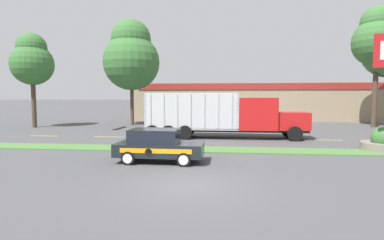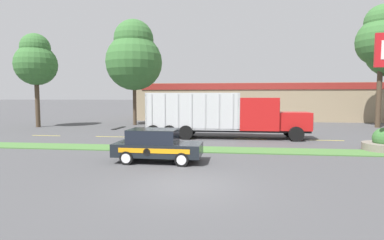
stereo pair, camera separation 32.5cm
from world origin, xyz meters
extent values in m
plane|color=#474749|center=(0.00, 0.00, 0.00)|extent=(600.00, 600.00, 0.00)
cube|color=#477538|center=(0.00, 7.15, 0.03)|extent=(120.00, 1.93, 0.06)
cube|color=yellow|center=(-13.09, 12.11, 0.00)|extent=(2.40, 0.14, 0.01)
cube|color=yellow|center=(-7.69, 12.11, 0.00)|extent=(2.40, 0.14, 0.01)
cube|color=yellow|center=(-2.29, 12.11, 0.00)|extent=(2.40, 0.14, 0.01)
cube|color=yellow|center=(3.11, 12.11, 0.00)|extent=(2.40, 0.14, 0.01)
cube|color=yellow|center=(8.51, 12.11, 0.00)|extent=(2.40, 0.14, 0.01)
cube|color=black|center=(1.37, 12.43, 0.61)|extent=(11.99, 1.29, 0.18)
cube|color=red|center=(6.21, 12.43, 1.35)|extent=(2.32, 1.92, 1.29)
cube|color=#B7B7BC|center=(7.40, 12.43, 1.35)|extent=(0.06, 1.64, 1.10)
cube|color=red|center=(3.67, 12.43, 1.88)|extent=(2.75, 2.34, 2.35)
cube|color=black|center=(5.07, 12.43, 2.29)|extent=(0.04, 1.99, 1.06)
cylinder|color=silver|center=(2.20, 11.66, 2.51)|extent=(0.14, 0.14, 1.26)
cube|color=silver|center=(-1.16, 12.43, 0.76)|extent=(6.92, 2.34, 0.12)
cube|color=silver|center=(2.22, 12.43, 2.09)|extent=(0.16, 2.34, 2.65)
cube|color=silver|center=(-4.54, 12.43, 2.09)|extent=(0.16, 2.34, 2.65)
cube|color=silver|center=(-1.16, 11.34, 2.09)|extent=(6.92, 0.16, 2.65)
cube|color=silver|center=(-1.16, 13.52, 2.09)|extent=(6.92, 0.16, 2.65)
cube|color=#B2B2B7|center=(-4.13, 11.24, 2.09)|extent=(0.10, 0.04, 2.52)
cube|color=#B2B2B7|center=(-3.14, 11.24, 2.09)|extent=(0.10, 0.04, 2.52)
cube|color=#B2B2B7|center=(-2.15, 11.24, 2.09)|extent=(0.10, 0.04, 2.52)
cube|color=#B2B2B7|center=(-1.16, 11.24, 2.09)|extent=(0.10, 0.04, 2.52)
cube|color=#B2B2B7|center=(-0.17, 11.24, 2.09)|extent=(0.10, 0.04, 2.52)
cube|color=#B2B2B7|center=(0.82, 11.24, 2.09)|extent=(0.10, 0.04, 2.52)
cube|color=#B2B2B7|center=(1.81, 11.24, 2.09)|extent=(0.10, 0.04, 2.52)
cylinder|color=black|center=(6.21, 11.28, 0.52)|extent=(1.04, 0.30, 1.04)
cylinder|color=black|center=(6.21, 13.58, 0.52)|extent=(1.04, 0.30, 1.04)
cylinder|color=black|center=(-4.02, 11.28, 0.52)|extent=(1.04, 0.30, 1.04)
cylinder|color=black|center=(-4.02, 13.58, 0.52)|extent=(1.04, 0.30, 1.04)
cylinder|color=black|center=(-2.81, 11.28, 0.52)|extent=(1.04, 0.30, 1.04)
cylinder|color=black|center=(-2.81, 13.58, 0.52)|extent=(1.04, 0.30, 1.04)
cylinder|color=black|center=(-1.59, 11.28, 0.52)|extent=(1.04, 0.30, 1.04)
cylinder|color=black|center=(-1.59, 13.58, 0.52)|extent=(1.04, 0.30, 1.04)
cube|color=black|center=(-1.83, 3.72, 0.62)|extent=(4.19, 1.84, 0.61)
cube|color=black|center=(-2.08, 3.72, 1.23)|extent=(2.31, 1.59, 0.61)
cube|color=black|center=(-2.08, 3.72, 1.56)|extent=(2.31, 1.59, 0.04)
cube|color=black|center=(-3.81, 3.75, 1.60)|extent=(0.23, 1.42, 0.03)
cube|color=orange|center=(-1.85, 2.83, 0.68)|extent=(3.32, 0.07, 0.21)
cylinder|color=black|center=(-2.16, 2.83, 0.62)|extent=(0.34, 0.01, 0.34)
cylinder|color=black|center=(-0.56, 2.85, 0.31)|extent=(0.63, 0.21, 0.63)
cylinder|color=silver|center=(-0.56, 2.75, 0.31)|extent=(0.44, 0.02, 0.44)
cylinder|color=black|center=(-0.53, 4.54, 0.31)|extent=(0.63, 0.21, 0.63)
cylinder|color=silver|center=(-0.53, 4.64, 0.31)|extent=(0.44, 0.02, 0.44)
cylinder|color=black|center=(-3.14, 2.90, 0.31)|extent=(0.63, 0.21, 0.63)
cylinder|color=silver|center=(-3.14, 2.79, 0.31)|extent=(0.44, 0.02, 0.44)
cylinder|color=black|center=(-3.11, 4.58, 0.31)|extent=(0.63, 0.21, 0.63)
cylinder|color=silver|center=(-3.10, 4.69, 0.31)|extent=(0.44, 0.02, 0.44)
cylinder|color=slate|center=(10.38, 8.00, 0.24)|extent=(2.31, 2.31, 0.48)
cube|color=#9E896B|center=(5.35, 33.93, 2.44)|extent=(31.95, 12.00, 4.88)
cube|color=maroon|center=(5.35, 27.88, 4.43)|extent=(30.35, 0.10, 0.80)
cylinder|color=#473828|center=(16.60, 22.26, 3.65)|extent=(0.49, 0.49, 7.31)
sphere|color=#386B33|center=(16.60, 22.26, 8.64)|extent=(4.84, 4.84, 4.84)
sphere|color=#386B33|center=(16.60, 22.26, 10.57)|extent=(3.39, 3.39, 3.39)
cylinder|color=#473828|center=(-8.86, 21.97, 2.61)|extent=(0.39, 0.39, 5.22)
sphere|color=#386B33|center=(-8.86, 21.97, 6.90)|extent=(6.14, 6.14, 6.14)
sphere|color=#386B33|center=(-8.86, 21.97, 9.36)|extent=(4.30, 4.30, 4.30)
cylinder|color=#473828|center=(-18.04, 18.41, 2.62)|extent=(0.44, 0.44, 5.24)
sphere|color=#386B33|center=(-18.04, 18.41, 6.39)|extent=(4.17, 4.17, 4.17)
sphere|color=#386B33|center=(-18.04, 18.41, 8.06)|extent=(2.92, 2.92, 2.92)
camera|label=1|loc=(1.18, -10.23, 3.12)|focal=28.00mm
camera|label=2|loc=(1.51, -10.19, 3.12)|focal=28.00mm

